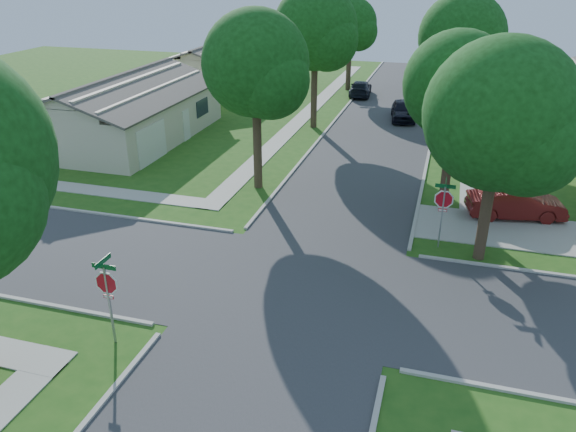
% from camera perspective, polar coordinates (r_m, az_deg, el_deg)
% --- Properties ---
extents(ground, '(100.00, 100.00, 0.00)m').
position_cam_1_polar(ground, '(20.64, 1.18, -7.30)').
color(ground, '#235316').
rests_on(ground, ground).
extents(road_ns, '(7.00, 100.00, 0.02)m').
position_cam_1_polar(road_ns, '(20.64, 1.18, -7.29)').
color(road_ns, '#333335').
rests_on(road_ns, ground).
extents(sidewalk_ne, '(1.20, 40.00, 0.04)m').
position_cam_1_polar(sidewalk_ne, '(44.31, 18.09, 9.24)').
color(sidewalk_ne, '#9E9B91').
rests_on(sidewalk_ne, ground).
extents(sidewalk_nw, '(1.20, 40.00, 0.04)m').
position_cam_1_polar(sidewalk_nw, '(45.54, 2.40, 10.82)').
color(sidewalk_nw, '#9E9B91').
rests_on(sidewalk_nw, ground).
extents(driveway, '(8.80, 3.60, 0.05)m').
position_cam_1_polar(driveway, '(26.60, 22.09, -1.46)').
color(driveway, '#9E9B91').
rests_on(driveway, ground).
extents(stop_sign_sw, '(1.05, 0.80, 2.98)m').
position_cam_1_polar(stop_sign_sw, '(17.70, -17.92, -6.85)').
color(stop_sign_sw, gray).
rests_on(stop_sign_sw, ground).
extents(stop_sign_ne, '(1.05, 0.80, 2.98)m').
position_cam_1_polar(stop_sign_ne, '(23.38, 15.52, 1.36)').
color(stop_sign_ne, gray).
rests_on(stop_sign_ne, ground).
extents(tree_e_near, '(4.97, 4.80, 8.28)m').
position_cam_1_polar(tree_e_near, '(26.46, 16.89, 12.13)').
color(tree_e_near, '#38281C').
rests_on(tree_e_near, ground).
extents(tree_e_mid, '(5.59, 5.40, 9.21)m').
position_cam_1_polar(tree_e_mid, '(38.21, 17.30, 16.62)').
color(tree_e_mid, '#38281C').
rests_on(tree_e_mid, ground).
extents(tree_e_far, '(5.17, 5.00, 8.72)m').
position_cam_1_polar(tree_e_far, '(51.16, 17.40, 18.10)').
color(tree_e_far, '#38281C').
rests_on(tree_e_far, ground).
extents(tree_w_near, '(5.38, 5.20, 8.97)m').
position_cam_1_polar(tree_w_near, '(27.91, -3.19, 14.72)').
color(tree_w_near, '#38281C').
rests_on(tree_w_near, ground).
extents(tree_w_mid, '(5.80, 5.60, 9.56)m').
position_cam_1_polar(tree_w_mid, '(39.26, 2.88, 18.18)').
color(tree_w_mid, '#38281C').
rests_on(tree_w_mid, ground).
extents(tree_w_far, '(4.76, 4.60, 8.04)m').
position_cam_1_polar(tree_w_far, '(52.02, 6.42, 18.58)').
color(tree_w_far, '#38281C').
rests_on(tree_w_far, ground).
extents(tree_ne_corner, '(5.80, 5.60, 8.66)m').
position_cam_1_polar(tree_ne_corner, '(21.87, 20.91, 8.94)').
color(tree_ne_corner, '#38281C').
rests_on(tree_ne_corner, ground).
extents(house_nw_near, '(8.42, 13.60, 4.23)m').
position_cam_1_polar(house_nw_near, '(39.08, -16.15, 9.80)').
color(house_nw_near, beige).
rests_on(house_nw_near, ground).
extents(house_nw_far, '(8.42, 13.60, 4.23)m').
position_cam_1_polar(house_nw_far, '(53.86, -6.54, 14.49)').
color(house_nw_far, beige).
rests_on(house_nw_far, ground).
extents(car_driveway, '(4.55, 2.32, 1.43)m').
position_cam_1_polar(car_driveway, '(27.79, 22.15, 1.21)').
color(car_driveway, '#5C1512').
rests_on(car_driveway, ground).
extents(car_curb_east, '(2.26, 4.41, 1.44)m').
position_cam_1_polar(car_curb_east, '(43.08, 11.63, 10.49)').
color(car_curb_east, black).
rests_on(car_curb_east, ground).
extents(car_curb_west, '(2.17, 4.53, 1.27)m').
position_cam_1_polar(car_curb_west, '(50.48, 7.37, 12.74)').
color(car_curb_west, black).
rests_on(car_curb_west, ground).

